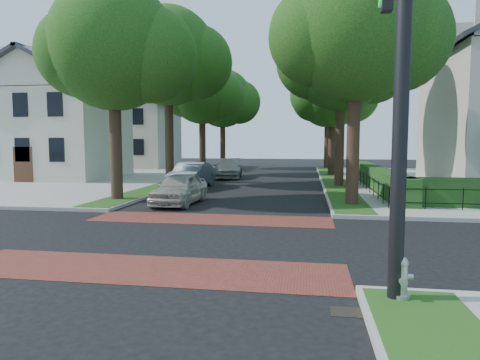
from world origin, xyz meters
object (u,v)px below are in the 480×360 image
parked_car_middle (192,175)px  fire_hydrant (401,278)px  traffic_signal (388,37)px  parked_car_front (180,188)px  parked_car_rear (228,168)px

parked_car_middle → fire_hydrant: bearing=-61.1°
traffic_signal → fire_hydrant: size_ratio=10.22×
parked_car_front → parked_car_rear: (-0.45, 14.49, 0.03)m
fire_hydrant → traffic_signal: bearing=143.2°
traffic_signal → parked_car_middle: size_ratio=1.62×
traffic_signal → parked_car_front: (-7.19, 11.16, -3.97)m
parked_car_rear → fire_hydrant: size_ratio=6.77×
traffic_signal → parked_car_rear: traffic_signal is taller
traffic_signal → parked_car_front: bearing=122.8°
parked_car_rear → parked_car_middle: bearing=-101.6°
parked_car_front → fire_hydrant: (7.50, -11.35, -0.21)m
parked_car_front → parked_car_middle: 6.67m
traffic_signal → parked_car_front: 13.86m
parked_car_front → parked_car_middle: bearing=103.1°
traffic_signal → parked_car_rear: size_ratio=1.51×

